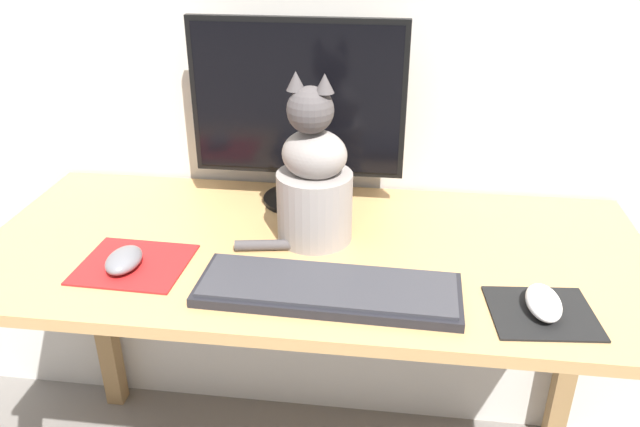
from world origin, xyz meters
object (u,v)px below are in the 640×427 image
object	(u,v)px
computer_mouse_left	(124,260)
monitor	(298,108)
computer_mouse_right	(544,302)
keyboard	(328,289)
cat	(312,181)

from	to	relation	value
computer_mouse_left	monitor	bearing A→B (deg)	50.82
monitor	computer_mouse_right	xyz separation A→B (m)	(0.49, -0.39, -0.21)
monitor	keyboard	size ratio (longest dim) A/B	1.00
keyboard	computer_mouse_right	world-z (taller)	computer_mouse_right
computer_mouse_left	cat	world-z (taller)	cat
monitor	keyboard	xyz separation A→B (m)	(0.11, -0.38, -0.22)
monitor	computer_mouse_right	bearing A→B (deg)	-38.81
monitor	computer_mouse_left	world-z (taller)	monitor
keyboard	computer_mouse_right	xyz separation A→B (m)	(0.37, -0.01, 0.01)
computer_mouse_right	keyboard	bearing A→B (deg)	178.68
keyboard	computer_mouse_left	size ratio (longest dim) A/B	4.87
monitor	keyboard	distance (m)	0.46
keyboard	computer_mouse_left	xyz separation A→B (m)	(-0.40, 0.03, 0.01)
computer_mouse_left	computer_mouse_right	world-z (taller)	computer_mouse_left
keyboard	computer_mouse_left	bearing A→B (deg)	176.71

